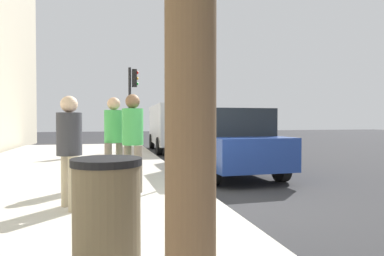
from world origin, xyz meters
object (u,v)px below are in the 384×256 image
at_px(pedestrian_at_meter, 133,133).
at_px(parking_officer, 114,132).
at_px(traffic_signal, 132,95).
at_px(trash_bin, 107,218).
at_px(pedestrian_bystander, 69,143).
at_px(parked_van_far, 175,125).
at_px(parking_meter, 171,136).
at_px(parked_sedan_near, 226,142).

relative_size(pedestrian_at_meter, parking_officer, 1.00).
xyz_separation_m(traffic_signal, trash_bin, (-11.84, 1.07, -1.92)).
relative_size(pedestrian_bystander, parked_van_far, 0.32).
distance_m(parking_meter, parked_sedan_near, 2.84).
bearing_deg(parked_van_far, trash_bin, 166.21).
xyz_separation_m(parking_officer, parked_van_far, (8.50, -3.01, 0.03)).
height_order(parking_meter, traffic_signal, traffic_signal).
xyz_separation_m(parking_officer, parked_sedan_near, (1.40, -3.01, -0.33)).
relative_size(pedestrian_bystander, trash_bin, 1.67).
bearing_deg(traffic_signal, parking_meter, -178.79).
relative_size(parked_sedan_near, parked_van_far, 0.84).
distance_m(pedestrian_at_meter, trash_bin, 3.57).
relative_size(parking_meter, trash_bin, 1.40).
height_order(pedestrian_bystander, parking_officer, parking_officer).
relative_size(pedestrian_at_meter, parked_van_far, 0.34).
bearing_deg(trash_bin, parked_sedan_near, -28.78).
distance_m(pedestrian_at_meter, parking_officer, 0.90).
bearing_deg(parking_meter, traffic_signal, 1.21).
xyz_separation_m(pedestrian_at_meter, trash_bin, (-3.50, 0.47, -0.57)).
distance_m(traffic_signal, trash_bin, 12.04).
distance_m(pedestrian_at_meter, parked_sedan_near, 3.51).
relative_size(parking_officer, trash_bin, 1.79).
distance_m(parking_meter, pedestrian_bystander, 2.17).
relative_size(pedestrian_at_meter, trash_bin, 1.80).
bearing_deg(parking_officer, pedestrian_at_meter, -32.15).
relative_size(parking_officer, parked_sedan_near, 0.41).
bearing_deg(traffic_signal, parked_van_far, -64.49).
relative_size(pedestrian_at_meter, pedestrian_bystander, 1.07).
height_order(parked_sedan_near, trash_bin, parked_sedan_near).
bearing_deg(pedestrian_bystander, parking_officer, 48.28).
distance_m(parking_meter, pedestrian_at_meter, 0.79).
relative_size(parking_officer, parked_van_far, 0.34).
distance_m(parked_sedan_near, trash_bin, 6.55).
bearing_deg(traffic_signal, pedestrian_at_meter, 175.94).
relative_size(parking_meter, parked_sedan_near, 0.32).
bearing_deg(parked_sedan_near, parked_van_far, 0.01).
bearing_deg(pedestrian_bystander, parked_sedan_near, 19.86).
xyz_separation_m(pedestrian_bystander, traffic_signal, (9.42, -1.61, 1.44)).
bearing_deg(pedestrian_bystander, pedestrian_at_meter, 24.64).
bearing_deg(trash_bin, pedestrian_at_meter, -7.69).
xyz_separation_m(parking_meter, parking_officer, (0.68, 1.10, 0.06)).
distance_m(parking_officer, trash_bin, 4.38).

